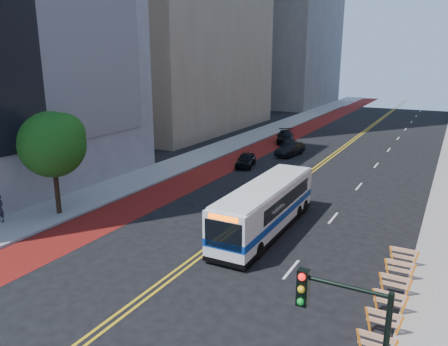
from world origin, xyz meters
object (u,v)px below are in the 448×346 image
traffic_signal (346,338)px  transit_bus (266,207)px  street_tree (53,142)px  car_c (285,137)px  car_b (290,149)px  car_a (246,160)px  pedestrian (0,208)px

traffic_signal → transit_bus: (-7.65, 13.44, -2.19)m
street_tree → car_c: bearing=81.9°
street_tree → traffic_signal: bearing=-24.8°
traffic_signal → car_b: (-13.41, 33.69, -3.02)m
car_a → car_b: car_b is taller
street_tree → car_b: 25.55m
traffic_signal → car_c: (-16.31, 40.00, -3.01)m
street_tree → transit_bus: 13.98m
car_a → pedestrian: (-7.17, -20.46, 0.39)m
transit_bus → car_c: size_ratio=2.17×
transit_bus → car_a: transit_bus is taller
transit_bus → car_c: (-8.65, 26.56, -0.82)m
street_tree → transit_bus: street_tree is taller
street_tree → traffic_signal: (20.66, -9.55, -1.19)m
traffic_signal → pedestrian: bearing=163.6°
traffic_signal → transit_bus: 15.62m
street_tree → traffic_signal: street_tree is taller
street_tree → car_c: size_ratio=1.36×
street_tree → car_a: bearing=73.6°
street_tree → pedestrian: street_tree is taller
traffic_signal → pedestrian: traffic_signal is taller
transit_bus → car_a: bearing=119.3°
car_a → transit_bus: bearing=-74.2°
car_a → car_b: 6.87m
traffic_signal → car_c: bearing=112.2°
car_b → transit_bus: bearing=-66.8°
transit_bus → car_b: size_ratio=2.51×
car_b → pedestrian: size_ratio=2.42×
street_tree → transit_bus: size_ratio=0.62×
pedestrian → car_c: bearing=71.3°
car_b → pedestrian: 28.55m
traffic_signal → pedestrian: 23.77m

